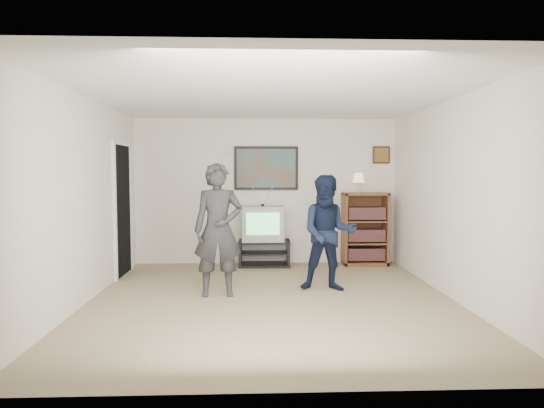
{
  "coord_description": "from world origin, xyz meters",
  "views": [
    {
      "loc": [
        -0.23,
        -5.88,
        1.59
      ],
      "look_at": [
        0.03,
        0.69,
        1.15
      ],
      "focal_mm": 32.0,
      "sensor_mm": 36.0,
      "label": 1
    }
  ],
  "objects": [
    {
      "name": "crt_television",
      "position": [
        -0.07,
        2.23,
        0.72
      ],
      "size": [
        0.7,
        0.59,
        0.58
      ],
      "primitive_type": null,
      "rotation": [
        0.0,
        0.0,
        0.01
      ],
      "color": "#979692",
      "rests_on": "media_stand"
    },
    {
      "name": "air_vent",
      "position": [
        -0.55,
        2.48,
        1.95
      ],
      "size": [
        0.28,
        0.02,
        0.14
      ],
      "primitive_type": "cube",
      "color": "white",
      "rests_on": "room_shell"
    },
    {
      "name": "bookshelf",
      "position": [
        1.68,
        2.28,
        0.62
      ],
      "size": [
        0.75,
        0.43,
        1.23
      ],
      "primitive_type": null,
      "color": "brown",
      "rests_on": "room_shell"
    },
    {
      "name": "person_tall",
      "position": [
        -0.67,
        0.29,
        0.85
      ],
      "size": [
        0.65,
        0.46,
        1.7
      ],
      "primitive_type": "imported",
      "rotation": [
        0.0,
        0.0,
        0.08
      ],
      "color": "#2A2A2C",
      "rests_on": "room_shell"
    },
    {
      "name": "media_stand",
      "position": [
        -0.04,
        2.23,
        0.22
      ],
      "size": [
        0.88,
        0.5,
        0.43
      ],
      "rotation": [
        0.0,
        0.0,
        -0.02
      ],
      "color": "black",
      "rests_on": "room_shell"
    },
    {
      "name": "table_lamp",
      "position": [
        1.56,
        2.25,
        1.4
      ],
      "size": [
        0.21,
        0.21,
        0.34
      ],
      "primitive_type": null,
      "color": "#F6F1BA",
      "rests_on": "bookshelf"
    },
    {
      "name": "room_shell",
      "position": [
        0.0,
        0.35,
        1.25
      ],
      "size": [
        4.51,
        5.0,
        2.51
      ],
      "color": "#78694C",
      "rests_on": "ground"
    },
    {
      "name": "poster",
      "position": [
        0.0,
        2.48,
        1.65
      ],
      "size": [
        1.1,
        0.03,
        0.75
      ],
      "primitive_type": "cube",
      "color": "black",
      "rests_on": "room_shell"
    },
    {
      "name": "doorway",
      "position": [
        -2.23,
        1.6,
        1.0
      ],
      "size": [
        0.03,
        0.85,
        2.0
      ],
      "primitive_type": "cube",
      "color": "black",
      "rests_on": "room_shell"
    },
    {
      "name": "small_picture",
      "position": [
        2.0,
        2.48,
        1.88
      ],
      "size": [
        0.3,
        0.03,
        0.3
      ],
      "primitive_type": "cube",
      "color": "#392712",
      "rests_on": "room_shell"
    },
    {
      "name": "controller_left",
      "position": [
        -0.69,
        0.5,
        1.2
      ],
      "size": [
        0.06,
        0.13,
        0.04
      ],
      "primitive_type": "cube",
      "rotation": [
        0.0,
        0.0,
        -0.19
      ],
      "color": "white",
      "rests_on": "person_tall"
    },
    {
      "name": "controller_right",
      "position": [
        0.78,
        0.78,
        1.03
      ],
      "size": [
        0.06,
        0.13,
        0.04
      ],
      "primitive_type": "cube",
      "rotation": [
        0.0,
        0.0,
        0.2
      ],
      "color": "white",
      "rests_on": "person_short"
    },
    {
      "name": "person_short",
      "position": [
        0.77,
        0.5,
        0.77
      ],
      "size": [
        0.81,
        0.66,
        1.55
      ],
      "primitive_type": "imported",
      "rotation": [
        0.0,
        0.0,
        -0.11
      ],
      "color": "black",
      "rests_on": "room_shell"
    }
  ]
}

